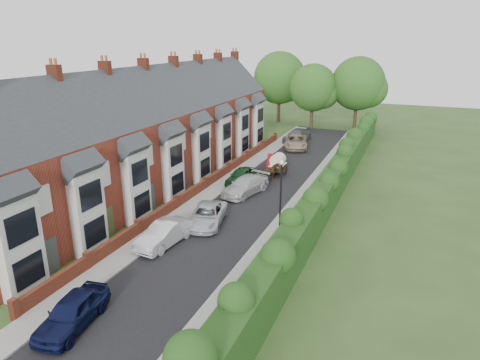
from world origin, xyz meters
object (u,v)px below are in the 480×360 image
(car_navy, at_px, (72,312))
(horse_cart, at_px, (278,163))
(horse, at_px, (271,173))
(car_silver_a, at_px, (165,234))
(car_beige, at_px, (296,142))
(lamppost, at_px, (281,187))
(car_silver_b, at_px, (207,215))
(car_white, at_px, (245,186))
(car_grey, at_px, (297,136))
(car_red, at_px, (274,162))
(car_green, at_px, (241,176))

(car_navy, height_order, horse_cart, horse_cart)
(car_navy, distance_m, horse, 23.38)
(car_silver_a, bearing_deg, car_beige, 94.14)
(lamppost, height_order, car_silver_b, lamppost)
(horse, bearing_deg, car_white, 96.87)
(car_white, height_order, horse, horse)
(car_navy, bearing_deg, horse, 77.28)
(lamppost, relative_size, car_grey, 0.96)
(horse, bearing_deg, car_red, -55.49)
(car_white, relative_size, horse, 2.54)
(car_silver_a, distance_m, car_beige, 28.02)
(car_green, height_order, horse_cart, horse_cart)
(car_red, bearing_deg, car_white, -104.87)
(car_grey, bearing_deg, horse_cart, -72.11)
(car_white, xyz_separation_m, horse, (0.98, 3.81, 0.11))
(car_white, height_order, car_beige, car_beige)
(car_navy, height_order, car_red, car_navy)
(car_silver_b, distance_m, car_grey, 27.50)
(lamppost, distance_m, car_white, 8.35)
(car_silver_b, relative_size, car_beige, 0.85)
(car_beige, bearing_deg, car_white, -103.88)
(car_beige, relative_size, horse_cart, 1.89)
(car_green, relative_size, car_grey, 0.79)
(car_silver_a, height_order, car_white, car_silver_a)
(lamppost, distance_m, car_red, 15.28)
(horse, bearing_deg, car_green, 51.73)
(car_red, xyz_separation_m, horse_cart, (0.98, -2.02, 0.56))
(car_green, xyz_separation_m, horse, (2.38, 1.40, 0.14))
(lamppost, xyz_separation_m, car_beige, (-5.28, 23.40, -2.50))
(car_green, height_order, car_beige, car_beige)
(car_beige, bearing_deg, car_silver_a, -106.93)
(car_silver_b, bearing_deg, car_grey, 78.23)
(car_navy, xyz_separation_m, car_grey, (-0.22, 40.12, 0.03))
(car_navy, distance_m, car_green, 21.91)
(car_beige, bearing_deg, lamppost, -92.10)
(car_silver_a, relative_size, car_grey, 0.86)
(horse, bearing_deg, car_grey, -61.71)
(car_navy, relative_size, horse, 2.16)
(car_navy, distance_m, car_red, 27.52)
(car_navy, bearing_deg, car_silver_a, 84.86)
(car_navy, relative_size, car_white, 0.85)
(car_silver_b, bearing_deg, horse_cart, 71.13)
(car_navy, distance_m, horse_cart, 25.56)
(car_navy, xyz_separation_m, car_green, (-0.55, 21.91, -0.03))
(car_navy, relative_size, car_silver_a, 0.95)
(car_silver_b, xyz_separation_m, car_red, (0.21, 14.87, 0.01))
(car_navy, xyz_separation_m, car_silver_b, (0.63, 12.64, -0.06))
(car_red, distance_m, horse_cart, 2.31)
(car_silver_a, distance_m, car_white, 10.86)
(car_silver_a, bearing_deg, horse, 87.31)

